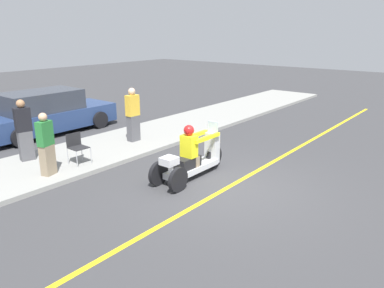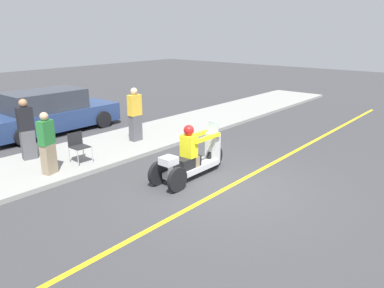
{
  "view_description": "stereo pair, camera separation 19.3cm",
  "coord_description": "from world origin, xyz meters",
  "px_view_note": "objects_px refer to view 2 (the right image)",
  "views": [
    {
      "loc": [
        -6.95,
        -4.51,
        3.61
      ],
      "look_at": [
        0.0,
        1.09,
        0.89
      ],
      "focal_mm": 35.0,
      "sensor_mm": 36.0,
      "label": 1
    },
    {
      "loc": [
        -6.83,
        -4.66,
        3.61
      ],
      "look_at": [
        0.0,
        1.09,
        0.89
      ],
      "focal_mm": 35.0,
      "sensor_mm": 36.0,
      "label": 2
    }
  ],
  "objects_px": {
    "parked_car_lot_center": "(50,113)",
    "spectator_mid_group": "(27,130)",
    "spectator_by_tree": "(47,145)",
    "motorcycle_trike": "(192,159)",
    "spectator_end_of_line": "(135,115)",
    "folding_chair_curbside": "(78,144)"
  },
  "relations": [
    {
      "from": "parked_car_lot_center",
      "to": "spectator_mid_group",
      "type": "bearing_deg",
      "value": -130.24
    },
    {
      "from": "spectator_mid_group",
      "to": "spectator_by_tree",
      "type": "relative_size",
      "value": 1.08
    },
    {
      "from": "spectator_mid_group",
      "to": "parked_car_lot_center",
      "type": "relative_size",
      "value": 0.35
    },
    {
      "from": "motorcycle_trike",
      "to": "spectator_by_tree",
      "type": "height_order",
      "value": "spectator_by_tree"
    },
    {
      "from": "spectator_mid_group",
      "to": "parked_car_lot_center",
      "type": "height_order",
      "value": "spectator_mid_group"
    },
    {
      "from": "motorcycle_trike",
      "to": "spectator_mid_group",
      "type": "xyz_separation_m",
      "value": [
        -2.11,
        4.23,
        0.45
      ]
    },
    {
      "from": "spectator_end_of_line",
      "to": "spectator_mid_group",
      "type": "xyz_separation_m",
      "value": [
        -3.18,
        0.91,
        -0.01
      ]
    },
    {
      "from": "motorcycle_trike",
      "to": "parked_car_lot_center",
      "type": "height_order",
      "value": "parked_car_lot_center"
    },
    {
      "from": "motorcycle_trike",
      "to": "spectator_mid_group",
      "type": "distance_m",
      "value": 4.75
    },
    {
      "from": "motorcycle_trike",
      "to": "parked_car_lot_center",
      "type": "distance_m",
      "value": 6.81
    },
    {
      "from": "spectator_end_of_line",
      "to": "spectator_mid_group",
      "type": "relative_size",
      "value": 1.02
    },
    {
      "from": "motorcycle_trike",
      "to": "parked_car_lot_center",
      "type": "relative_size",
      "value": 0.51
    },
    {
      "from": "spectator_by_tree",
      "to": "spectator_mid_group",
      "type": "bearing_deg",
      "value": 81.04
    },
    {
      "from": "parked_car_lot_center",
      "to": "spectator_by_tree",
      "type": "bearing_deg",
      "value": -120.69
    },
    {
      "from": "motorcycle_trike",
      "to": "parked_car_lot_center",
      "type": "bearing_deg",
      "value": 89.44
    },
    {
      "from": "spectator_end_of_line",
      "to": "folding_chair_curbside",
      "type": "bearing_deg",
      "value": -170.8
    },
    {
      "from": "spectator_end_of_line",
      "to": "spectator_by_tree",
      "type": "xyz_separation_m",
      "value": [
        -3.41,
        -0.58,
        -0.07
      ]
    },
    {
      "from": "motorcycle_trike",
      "to": "spectator_mid_group",
      "type": "height_order",
      "value": "spectator_mid_group"
    },
    {
      "from": "spectator_by_tree",
      "to": "parked_car_lot_center",
      "type": "height_order",
      "value": "spectator_by_tree"
    },
    {
      "from": "spectator_by_tree",
      "to": "folding_chair_curbside",
      "type": "distance_m",
      "value": 1.03
    },
    {
      "from": "spectator_by_tree",
      "to": "parked_car_lot_center",
      "type": "xyz_separation_m",
      "value": [
        2.41,
        4.06,
        -0.16
      ]
    },
    {
      "from": "motorcycle_trike",
      "to": "spectator_mid_group",
      "type": "bearing_deg",
      "value": 116.49
    }
  ]
}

